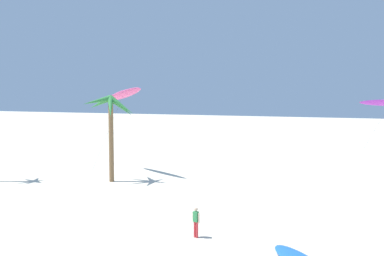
% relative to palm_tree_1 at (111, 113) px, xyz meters
% --- Properties ---
extents(palm_tree_1, '(4.98, 4.69, 7.90)m').
position_rel_palm_tree_1_xyz_m(palm_tree_1, '(0.00, 0.00, 0.00)').
color(palm_tree_1, olive).
rests_on(palm_tree_1, ground).
extents(flying_kite_3, '(6.52, 5.28, 8.92)m').
position_rel_palm_tree_1_xyz_m(flying_kite_3, '(-1.07, 4.08, 1.64)').
color(flying_kite_3, '#EA5193').
rests_on(flying_kite_3, ground).
extents(person_near_left, '(0.48, 0.30, 1.72)m').
position_rel_palm_tree_1_xyz_m(person_near_left, '(12.78, -11.58, -5.36)').
color(person_near_left, red).
rests_on(person_near_left, ground).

